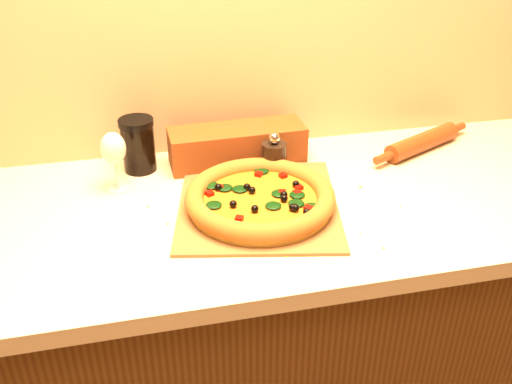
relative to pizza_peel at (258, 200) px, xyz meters
name	(u,v)px	position (x,y,z in m)	size (l,w,h in m)	color
cabinet	(255,348)	(-0.01, -0.01, -0.47)	(2.80, 0.65, 0.86)	#48270F
countertop	(255,210)	(-0.01, -0.01, -0.02)	(2.84, 0.68, 0.04)	#C3B598
pizza_peel	(258,200)	(0.00, 0.00, 0.00)	(0.44, 0.58, 0.01)	brown
pizza	(260,198)	(0.00, -0.04, 0.03)	(0.35, 0.35, 0.05)	gold
bottle_cap	(192,241)	(-0.17, -0.13, 0.00)	(0.03, 0.03, 0.01)	black
pepper_grinder	(274,158)	(0.07, 0.12, 0.04)	(0.06, 0.06, 0.12)	black
rolling_pin	(422,142)	(0.51, 0.17, 0.02)	(0.35, 0.18, 0.05)	#5F2610
bread_bag	(237,145)	(-0.01, 0.22, 0.05)	(0.36, 0.12, 0.10)	#622F12
wine_glass	(113,150)	(-0.32, 0.14, 0.10)	(0.06, 0.06, 0.15)	silver
dark_jar	(138,145)	(-0.26, 0.23, 0.07)	(0.09, 0.09, 0.14)	black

